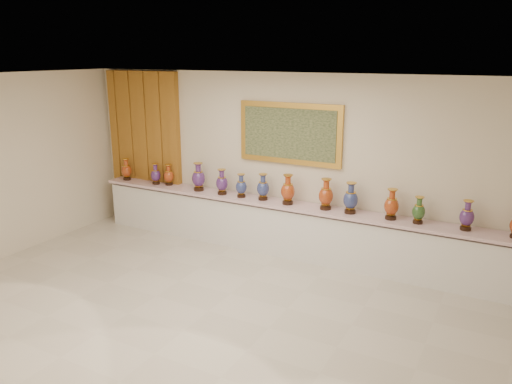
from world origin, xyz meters
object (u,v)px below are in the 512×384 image
Objects in this scene: vase_1 at (156,175)px; vase_2 at (169,176)px; counter at (283,229)px; vase_0 at (126,170)px.

vase_1 and vase_2 have the same top height.
counter is 2.46m from vase_2.
vase_1 is (-2.63, -0.04, 0.64)m from counter.
vase_2 is at bearing 13.78° from vase_1.
counter is 18.41× the size of vase_1.
vase_0 is at bearing -179.08° from counter.
vase_0 is 0.71m from vase_1.
vase_1 reaches higher than counter.
counter is at bearing 0.98° from vase_1.
vase_0 reaches higher than vase_1.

